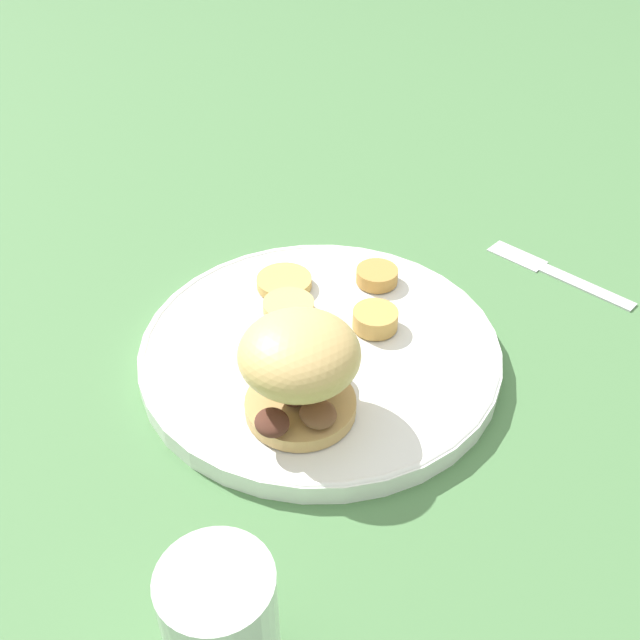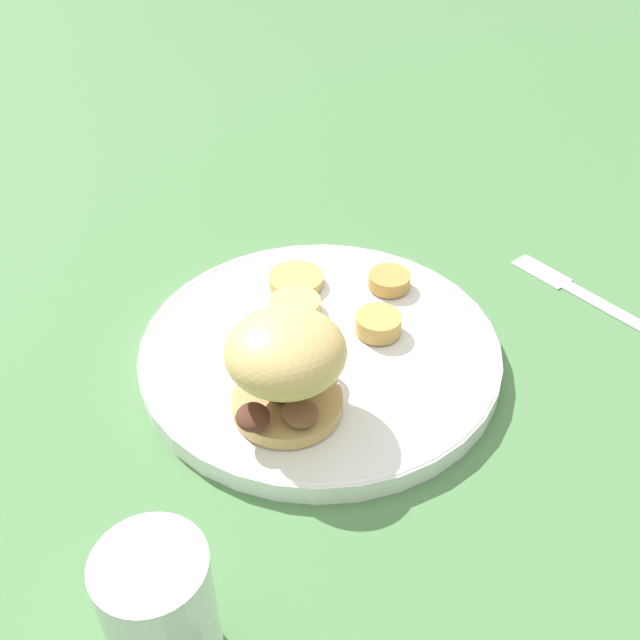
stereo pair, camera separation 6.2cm
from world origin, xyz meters
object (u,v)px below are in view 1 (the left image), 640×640
dinner_plate (320,350)px  drinking_glass (222,630)px  sandwich (299,366)px  fork (557,273)px

dinner_plate → drinking_glass: 0.28m
dinner_plate → sandwich: size_ratio=2.59×
fork → dinner_plate: bearing=-57.0°
fork → drinking_glass: size_ratio=1.34×
fork → drinking_glass: bearing=-31.1°
dinner_plate → fork: bearing=123.0°
dinner_plate → fork: size_ratio=2.30×
dinner_plate → sandwich: (0.08, -0.01, 0.05)m
sandwich → drinking_glass: sandwich is taller
sandwich → drinking_glass: bearing=-6.2°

